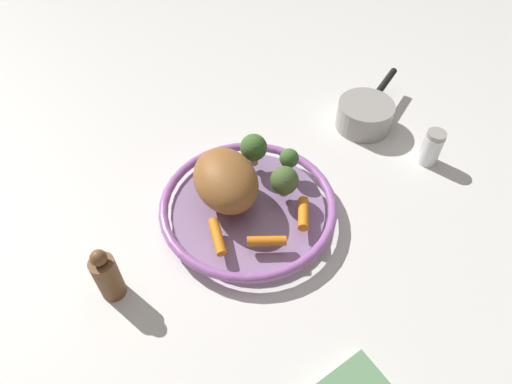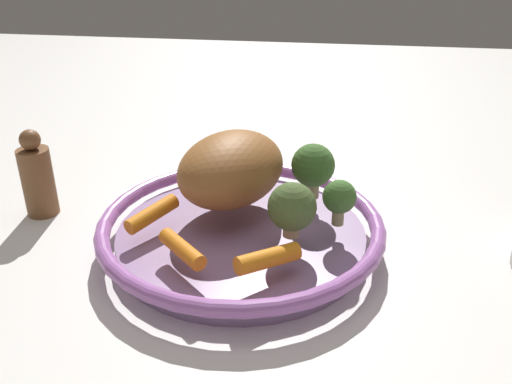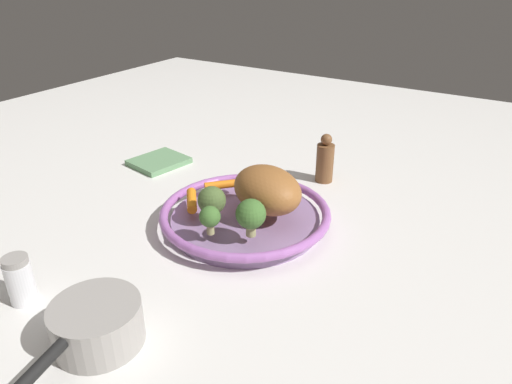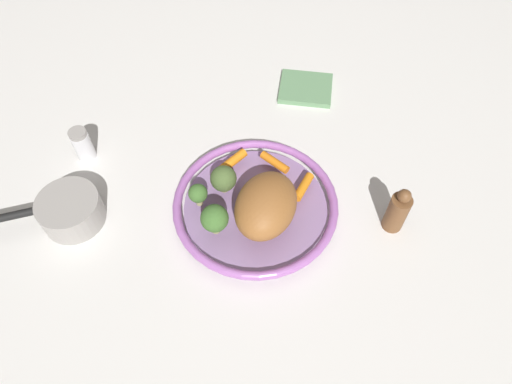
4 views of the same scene
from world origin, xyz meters
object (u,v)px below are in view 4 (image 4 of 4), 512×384
(saucepan, at_px, (69,210))
(dish_towel, at_px, (306,88))
(salt_shaker, at_px, (82,144))
(pepper_mill, at_px, (397,211))
(roast_chicken_piece, at_px, (266,205))
(baby_carrot_right, at_px, (232,161))
(serving_bowl, at_px, (255,206))
(broccoli_floret_edge, at_px, (215,219))
(baby_carrot_center, at_px, (303,187))
(broccoli_floret_mid, at_px, (223,179))
(baby_carrot_left, at_px, (275,162))
(broccoli_floret_large, at_px, (198,194))

(saucepan, relative_size, dish_towel, 1.78)
(salt_shaker, height_order, pepper_mill, pepper_mill)
(roast_chicken_piece, bearing_deg, baby_carrot_right, 24.87)
(baby_carrot_right, bearing_deg, serving_bowl, -155.14)
(roast_chicken_piece, relative_size, salt_shaker, 1.89)
(baby_carrot_right, xyz_separation_m, broccoli_floret_edge, (-0.16, 0.03, 0.03))
(baby_carrot_center, bearing_deg, dish_towel, -7.36)
(serving_bowl, distance_m, broccoli_floret_mid, 0.09)
(baby_carrot_left, relative_size, pepper_mill, 0.58)
(baby_carrot_left, height_order, dish_towel, baby_carrot_left)
(baby_carrot_center, bearing_deg, broccoli_floret_mid, 87.13)
(broccoli_floret_mid, distance_m, salt_shaker, 0.34)
(roast_chicken_piece, height_order, baby_carrot_center, roast_chicken_piece)
(baby_carrot_right, bearing_deg, salt_shaker, 77.94)
(roast_chicken_piece, height_order, salt_shaker, roast_chicken_piece)
(roast_chicken_piece, bearing_deg, broccoli_floret_edge, 104.34)
(baby_carrot_center, relative_size, baby_carrot_left, 1.02)
(pepper_mill, bearing_deg, salt_shaker, 72.12)
(broccoli_floret_large, distance_m, broccoli_floret_edge, 0.07)
(baby_carrot_right, distance_m, baby_carrot_center, 0.16)
(broccoli_floret_mid, bearing_deg, salt_shaker, 66.73)
(serving_bowl, height_order, baby_carrot_left, baby_carrot_left)
(baby_carrot_center, distance_m, pepper_mill, 0.19)
(pepper_mill, bearing_deg, serving_bowl, 81.22)
(baby_carrot_center, height_order, broccoli_floret_large, broccoli_floret_large)
(saucepan, distance_m, dish_towel, 0.63)
(baby_carrot_right, distance_m, baby_carrot_left, 0.09)
(baby_carrot_center, xyz_separation_m, broccoli_floret_large, (-0.03, 0.21, 0.02))
(baby_carrot_right, xyz_separation_m, salt_shaker, (0.07, 0.33, -0.01))
(dish_towel, bearing_deg, salt_shaker, 110.45)
(pepper_mill, relative_size, dish_towel, 0.91)
(serving_bowl, xyz_separation_m, broccoli_floret_large, (-0.00, 0.11, 0.05))
(serving_bowl, xyz_separation_m, broccoli_floret_edge, (-0.06, 0.08, 0.06))
(broccoli_floret_large, height_order, salt_shaker, broccoli_floret_large)
(baby_carrot_left, relative_size, broccoli_floret_mid, 1.09)
(salt_shaker, relative_size, saucepan, 0.35)
(salt_shaker, bearing_deg, baby_carrot_right, -102.06)
(baby_carrot_right, height_order, pepper_mill, pepper_mill)
(broccoli_floret_mid, height_order, broccoli_floret_edge, broccoli_floret_edge)
(pepper_mill, bearing_deg, saucepan, 86.17)
(baby_carrot_center, bearing_deg, broccoli_floret_large, 97.04)
(serving_bowl, xyz_separation_m, baby_carrot_right, (0.10, 0.04, 0.03))
(broccoli_floret_large, bearing_deg, saucepan, 89.59)
(broccoli_floret_large, bearing_deg, salt_shaker, 57.31)
(broccoli_floret_mid, relative_size, salt_shaker, 0.77)
(broccoli_floret_mid, bearing_deg, baby_carrot_center, -92.87)
(broccoli_floret_edge, bearing_deg, pepper_mill, -86.60)
(broccoli_floret_edge, xyz_separation_m, dish_towel, (0.42, -0.22, -0.08))
(roast_chicken_piece, relative_size, broccoli_floret_large, 2.84)
(serving_bowl, bearing_deg, pepper_mill, -98.78)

